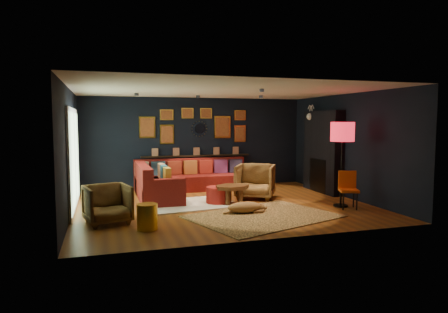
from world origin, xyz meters
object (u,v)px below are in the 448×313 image
object	(u,v)px
armchair_left	(107,202)
pouf	(218,195)
armchair_right	(255,180)
gold_stool	(147,217)
orange_chair	(348,186)
dog	(245,205)
sectional	(182,181)
coffee_table	(232,189)
floor_lamp	(342,135)

from	to	relation	value
armchair_left	pouf	bearing A→B (deg)	10.46
armchair_left	armchair_right	world-z (taller)	armchair_right
gold_stool	orange_chair	xyz separation A→B (m)	(4.44, 0.50, 0.25)
armchair_right	dog	bearing A→B (deg)	-88.63
sectional	gold_stool	bearing A→B (deg)	-110.55
pouf	armchair_right	bearing A→B (deg)	18.85
pouf	gold_stool	xyz separation A→B (m)	(-1.82, -1.78, 0.02)
coffee_table	sectional	bearing A→B (deg)	115.73
coffee_table	dog	size ratio (longest dim) A/B	0.92
armchair_left	gold_stool	world-z (taller)	armchair_left
pouf	floor_lamp	bearing A→B (deg)	-23.21
sectional	coffee_table	size ratio (longest dim) A/B	3.69
gold_stool	orange_chair	world-z (taller)	orange_chair
orange_chair	sectional	bearing A→B (deg)	158.83
coffee_table	floor_lamp	world-z (taller)	floor_lamp
floor_lamp	orange_chair	bearing A→B (deg)	-72.85
armchair_left	armchair_right	bearing A→B (deg)	8.85
coffee_table	armchair_left	bearing A→B (deg)	-160.63
gold_stool	pouf	bearing A→B (deg)	44.30
sectional	armchair_right	bearing A→B (deg)	-37.61
gold_stool	coffee_table	bearing A→B (deg)	37.59
armchair_left	floor_lamp	size ratio (longest dim) A/B	0.42
coffee_table	orange_chair	bearing A→B (deg)	-25.97
coffee_table	armchair_right	distance (m)	0.93
armchair_right	sectional	bearing A→B (deg)	172.59
coffee_table	orange_chair	distance (m)	2.59
armchair_right	gold_stool	bearing A→B (deg)	-113.23
sectional	floor_lamp	world-z (taller)	floor_lamp
gold_stool	dog	distance (m)	2.18
pouf	dog	world-z (taller)	pouf
pouf	armchair_left	world-z (taller)	armchair_left
pouf	floor_lamp	world-z (taller)	floor_lamp
armchair_right	coffee_table	bearing A→B (deg)	-116.15
sectional	orange_chair	xyz separation A→B (m)	(3.17, -2.89, 0.16)
coffee_table	dog	world-z (taller)	coffee_table
armchair_left	gold_stool	xyz separation A→B (m)	(0.67, -0.65, -0.17)
coffee_table	dog	xyz separation A→B (m)	(-0.04, -0.96, -0.18)
pouf	armchair_left	size ratio (longest dim) A/B	0.70
floor_lamp	dog	bearing A→B (deg)	-179.64
orange_chair	dog	bearing A→B (deg)	-162.89
sectional	armchair_left	bearing A→B (deg)	-125.28
sectional	floor_lamp	size ratio (longest dim) A/B	1.79
sectional	armchair_left	distance (m)	3.35
dog	floor_lamp	bearing A→B (deg)	1.28
gold_stool	floor_lamp	distance (m)	4.65
sectional	dog	distance (m)	2.84
sectional	armchair_right	distance (m)	2.05
coffee_table	armchair_right	bearing A→B (deg)	33.65
pouf	floor_lamp	distance (m)	3.12
armchair_right	gold_stool	world-z (taller)	armchair_right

